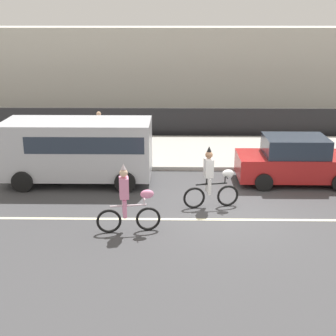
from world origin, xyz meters
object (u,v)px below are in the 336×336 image
at_px(parade_cyclist_zebra, 212,181).
at_px(parked_car_red, 296,161).
at_px(parade_cyclist_pink, 129,202).
at_px(parked_van_silver, 80,147).
at_px(pedestrian_onlooker, 99,129).

bearing_deg(parade_cyclist_zebra, parked_car_red, 36.99).
height_order(parade_cyclist_pink, parked_van_silver, parked_van_silver).
height_order(parade_cyclist_zebra, pedestrian_onlooker, parade_cyclist_zebra).
relative_size(parade_cyclist_zebra, parked_car_red, 0.47).
relative_size(parade_cyclist_pink, parked_car_red, 0.47).
distance_m(parade_cyclist_pink, parade_cyclist_zebra, 2.92).
relative_size(parade_cyclist_pink, parade_cyclist_zebra, 1.00).
bearing_deg(parade_cyclist_pink, pedestrian_onlooker, 104.23).
bearing_deg(pedestrian_onlooker, parade_cyclist_pink, -75.77).
distance_m(parade_cyclist_zebra, pedestrian_onlooker, 7.52).
relative_size(parade_cyclist_zebra, parked_van_silver, 0.38).
xyz_separation_m(parade_cyclist_pink, pedestrian_onlooker, (-2.00, 7.90, 0.17)).
distance_m(parked_van_silver, pedestrian_onlooker, 3.89).
xyz_separation_m(parade_cyclist_pink, parked_car_red, (5.41, 4.08, -0.06)).
bearing_deg(parked_car_red, parade_cyclist_zebra, -143.01).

